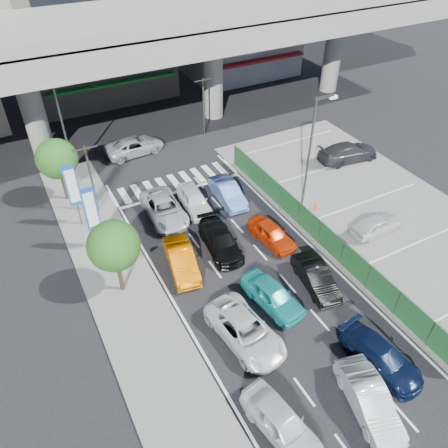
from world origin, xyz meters
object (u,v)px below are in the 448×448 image
minivan_navy_back (381,357)px  taxi_orange_left (182,260)px  signboard_near (91,211)px  crossing_wagon_silver (135,146)px  tree_far (57,159)px  street_lamp_right (313,144)px  parked_sedan_dgrey (348,152)px  signboard_far (73,188)px  taxi_teal_mid (272,295)px  traffic_cone (316,206)px  traffic_light_left (88,163)px  sedan_white_mid_left (245,330)px  kei_truck_front_right (228,192)px  street_lamp_left (63,116)px  sedan_white_front_mid (194,200)px  hatch_white_back_mid (369,400)px  tree_near (114,246)px  sedan_black_mid (220,240)px  hatch_black_mid_right (316,277)px  traffic_light_right (203,92)px  wagon_silver_front_left (164,209)px  parked_sedan_white (377,225)px  taxi_orange_right (272,234)px  van_white_back_left (281,422)px

minivan_navy_back → taxi_orange_left: 11.98m
signboard_near → taxi_orange_left: 6.05m
crossing_wagon_silver → tree_far: bearing=117.7°
street_lamp_right → parked_sedan_dgrey: size_ratio=1.57×
signboard_near → taxi_orange_left: size_ratio=1.12×
signboard_far → taxi_teal_mid: bearing=-57.4°
taxi_teal_mid → traffic_cone: size_ratio=6.56×
traffic_light_left → taxi_teal_mid: traffic_light_left is taller
crossing_wagon_silver → parked_sedan_dgrey: bearing=-126.3°
sedan_white_mid_left → traffic_cone: bearing=28.9°
kei_truck_front_right → parked_sedan_dgrey: 11.38m
street_lamp_right → crossing_wagon_silver: bearing=123.6°
street_lamp_left → parked_sedan_dgrey: bearing=-23.5°
sedan_white_mid_left → sedan_white_front_mid: size_ratio=1.21×
hatch_white_back_mid → parked_sedan_dgrey: (13.46, 17.14, 0.11)m
tree_near → taxi_teal_mid: tree_near is taller
sedan_white_front_mid → hatch_white_back_mid: bearing=-84.0°
sedan_black_mid → signboard_near: bearing=159.7°
traffic_light_left → kei_truck_front_right: traffic_light_left is taller
minivan_navy_back → hatch_black_mid_right: (0.45, 5.65, 0.01)m
tree_far → crossing_wagon_silver: size_ratio=0.98×
tree_near → taxi_teal_mid: size_ratio=1.19×
taxi_teal_mid → hatch_black_mid_right: 2.93m
traffic_light_right → traffic_light_left: bearing=-149.1°
street_lamp_left → parked_sedan_dgrey: 22.35m
street_lamp_right → wagon_silver_front_left: size_ratio=1.61×
parked_sedan_white → taxi_orange_right: bearing=67.6°
traffic_light_left → tree_near: 8.06m
traffic_light_right → hatch_white_back_mid: (-5.13, -26.92, -3.25)m
minivan_navy_back → sedan_white_front_mid: size_ratio=1.08×
tree_near → parked_sedan_white: tree_near is taller
sedan_black_mid → van_white_back_left: bearing=-98.7°
traffic_light_left → hatch_white_back_mid: bearing=-71.7°
street_lamp_right → van_white_back_left: 17.30m
van_white_back_left → signboard_near: bearing=94.1°
signboard_near → hatch_white_back_mid: bearing=-64.6°
traffic_light_right → crossing_wagon_silver: 7.45m
street_lamp_right → hatch_black_mid_right: (-4.28, -6.84, -4.12)m
street_lamp_right → taxi_orange_left: size_ratio=1.91×
sedan_white_mid_left → kei_truck_front_right: (4.99, 11.09, 0.00)m
traffic_light_right → taxi_orange_right: size_ratio=1.40×
hatch_black_mid_right → parked_sedan_dgrey: parked_sedan_dgrey is taller
hatch_black_mid_right → parked_sedan_white: 6.70m
tree_far → parked_sedan_white: 21.90m
street_lamp_right → kei_truck_front_right: 6.89m
street_lamp_left → van_white_back_left: 25.41m
taxi_orange_right → sedan_white_front_mid: size_ratio=0.92×
street_lamp_right → kei_truck_front_right: (-4.72, 2.93, -4.08)m
hatch_black_mid_right → taxi_orange_left: 7.88m
crossing_wagon_silver → parked_sedan_white: bearing=-153.3°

